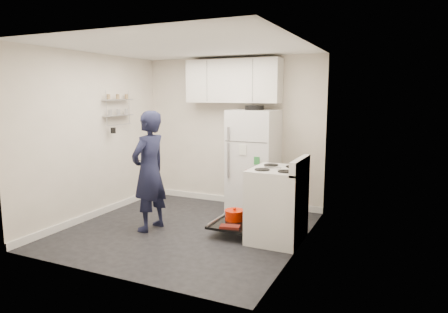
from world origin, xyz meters
The scene contains 7 objects.
room centered at (-0.03, 0.03, 1.21)m, with size 3.21×3.21×2.51m.
electric_range centered at (1.26, 0.15, 0.47)m, with size 0.66×0.76×1.10m.
open_oven_door centered at (0.66, 0.18, 0.18)m, with size 0.55×0.71×0.22m.
refrigerator centered at (0.54, 1.25, 0.83)m, with size 0.72×0.74×1.71m.
upper_cabinets centered at (0.10, 1.43, 2.10)m, with size 1.60×0.33×0.70m, color silver.
wall_shelf_rack centered at (-1.52, 0.49, 1.68)m, with size 0.14×0.60×0.61m.
person centered at (-0.47, -0.18, 0.83)m, with size 0.61×0.40×1.67m, color black.
Camera 1 is at (2.73, -4.68, 1.88)m, focal length 32.00 mm.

